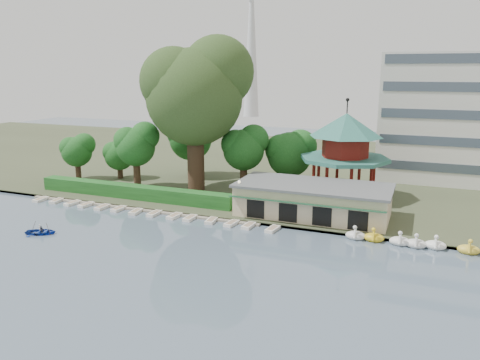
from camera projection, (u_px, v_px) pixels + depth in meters
The scene contains 14 objects.
ground_plane at pixel (144, 276), 41.35m from camera, with size 220.00×220.00×0.00m, color slate.
shore at pixel (297, 165), 88.31m from camera, with size 220.00×70.00×0.40m, color #424930.
embankment at pixel (223, 219), 56.95m from camera, with size 220.00×0.60×0.30m, color gray.
dock at pixel (139, 208), 61.20m from camera, with size 34.00×1.60×0.24m, color gray.
boathouse at pixel (313, 200), 57.06m from camera, with size 18.60×9.39×3.90m.
pavilion at pixel (345, 147), 64.23m from camera, with size 12.40×12.40×13.50m.
broadcast_tower at pixel (252, 25), 175.21m from camera, with size 8.00×8.00×96.00m.
hedge at pixel (133, 192), 64.99m from camera, with size 30.00×2.00×1.80m, color #1F5D20.
lamp_post at pixel (239, 191), 57.22m from camera, with size 0.36×0.36×4.28m.
big_tree at pixel (196, 89), 66.55m from camera, with size 15.25×14.21×22.32m.
small_trees at pixel (200, 145), 73.25m from camera, with size 39.50×16.61×10.50m.
swan_boats at pixel (407, 242), 48.55m from camera, with size 13.23×2.07×1.92m.
moored_rowboats at pixel (145, 212), 59.29m from camera, with size 35.10×2.69×0.36m.
rowboat_with_passengers at pixel (41, 230), 51.99m from camera, with size 5.53×4.78×2.01m.
Camera 1 is at (22.10, -32.39, 17.84)m, focal length 35.00 mm.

